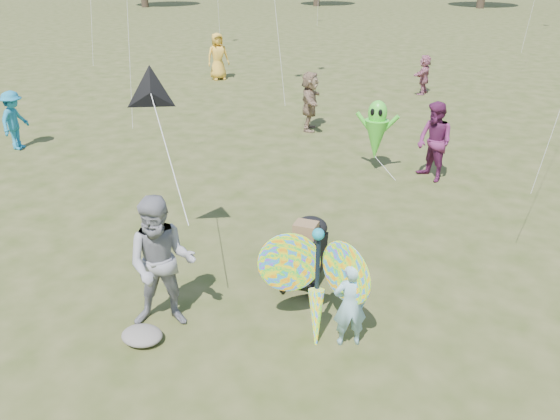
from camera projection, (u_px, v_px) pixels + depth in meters
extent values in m
plane|color=#51592B|center=(258.00, 325.00, 7.70)|extent=(160.00, 160.00, 0.00)
imported|color=#92C3D0|center=(350.00, 305.00, 7.08)|extent=(0.53, 0.46, 1.23)
imported|color=gray|center=(162.00, 264.00, 7.34)|extent=(1.15, 1.03, 1.94)
ellipsoid|color=slate|center=(142.00, 336.00, 7.34)|extent=(0.57, 0.47, 0.18)
imported|color=#987A5D|center=(310.00, 101.00, 15.96)|extent=(0.87, 1.68, 1.73)
imported|color=#672250|center=(434.00, 142.00, 12.34)|extent=(1.11, 1.11, 1.81)
imported|color=gold|center=(218.00, 56.00, 22.59)|extent=(1.08, 1.07, 1.88)
imported|color=teal|center=(14.00, 120.00, 14.42)|extent=(0.76, 1.10, 1.56)
imported|color=#AC6276|center=(424.00, 75.00, 20.26)|extent=(0.67, 1.40, 1.44)
cube|color=black|center=(306.00, 253.00, 8.45)|extent=(0.48, 0.87, 0.71)
cube|color=black|center=(306.00, 271.00, 8.59)|extent=(0.43, 0.69, 0.10)
ellipsoid|color=black|center=(311.00, 227.00, 8.52)|extent=(0.51, 0.45, 0.33)
cylinder|color=black|center=(284.00, 284.00, 8.39)|extent=(0.06, 0.30, 0.30)
cylinder|color=black|center=(314.00, 289.00, 8.25)|extent=(0.06, 0.30, 0.30)
cylinder|color=black|center=(314.00, 263.00, 9.02)|extent=(0.05, 0.22, 0.22)
cylinder|color=black|center=(297.00, 242.00, 7.86)|extent=(0.44, 0.04, 0.03)
cube|color=olive|center=(306.00, 231.00, 8.23)|extent=(0.35, 0.29, 0.26)
ellipsoid|color=#F85127|center=(289.00, 263.00, 7.21)|extent=(0.98, 0.71, 1.24)
ellipsoid|color=#F85127|center=(346.00, 273.00, 6.98)|extent=(0.98, 0.71, 1.24)
cylinder|color=black|center=(317.00, 271.00, 7.13)|extent=(0.06, 0.06, 1.00)
cone|color=#F85127|center=(316.00, 322.00, 7.27)|extent=(0.36, 0.49, 0.93)
sphere|color=teal|center=(318.00, 234.00, 6.88)|extent=(0.16, 0.16, 0.16)
cone|color=black|center=(151.00, 93.00, 8.24)|extent=(0.89, 0.62, 0.81)
cylinder|color=silver|center=(168.00, 154.00, 7.65)|extent=(1.39, 1.57, 1.30)
cone|color=#4ED933|center=(376.00, 140.00, 12.83)|extent=(0.56, 0.56, 0.95)
ellipsoid|color=#4ED933|center=(378.00, 113.00, 12.56)|extent=(0.44, 0.39, 0.57)
ellipsoid|color=black|center=(372.00, 112.00, 12.41)|extent=(0.10, 0.05, 0.17)
ellipsoid|color=black|center=(380.00, 113.00, 12.35)|extent=(0.10, 0.05, 0.17)
cylinder|color=#4ED933|center=(364.00, 122.00, 12.75)|extent=(0.43, 0.10, 0.49)
cylinder|color=#4ED933|center=(390.00, 124.00, 12.57)|extent=(0.43, 0.10, 0.49)
cylinder|color=silver|center=(385.00, 168.00, 12.82)|extent=(0.61, 0.41, 0.41)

